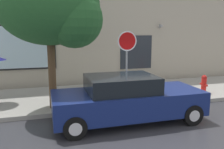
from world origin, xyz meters
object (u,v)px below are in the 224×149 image
at_px(street_tree, 54,10).
at_px(stop_sign, 127,52).
at_px(fire_hydrant, 204,84).
at_px(parked_car, 127,99).

height_order(street_tree, stop_sign, street_tree).
xyz_separation_m(fire_hydrant, street_tree, (-6.25, -0.33, 2.98)).
distance_m(parked_car, fire_hydrant, 4.60).
distance_m(fire_hydrant, street_tree, 6.93).
xyz_separation_m(parked_car, fire_hydrant, (4.22, 1.83, -0.18)).
height_order(parked_car, stop_sign, stop_sign).
bearing_deg(street_tree, stop_sign, 7.08).
bearing_deg(stop_sign, street_tree, -172.92).
bearing_deg(parked_car, fire_hydrant, 23.42).
bearing_deg(street_tree, fire_hydrant, 3.01).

